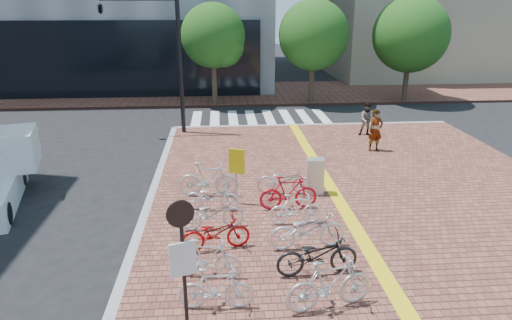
{
  "coord_description": "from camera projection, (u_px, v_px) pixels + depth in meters",
  "views": [
    {
      "loc": [
        -1.66,
        -10.36,
        6.13
      ],
      "look_at": [
        -0.57,
        3.41,
        1.3
      ],
      "focal_mm": 32.0,
      "sensor_mm": 36.0,
      "label": 1
    }
  ],
  "objects": [
    {
      "name": "ground",
      "position": [
        288.0,
        249.0,
        11.9
      ],
      "size": [
        120.0,
        120.0,
        0.0
      ],
      "primitive_type": "plane",
      "color": "black",
      "rests_on": "ground"
    },
    {
      "name": "kerb_north",
      "position": [
        312.0,
        126.0,
        23.39
      ],
      "size": [
        14.0,
        0.25,
        0.15
      ],
      "primitive_type": "cube",
      "color": "gray",
      "rests_on": "ground"
    },
    {
      "name": "far_sidewalk",
      "position": [
        244.0,
        93.0,
        31.64
      ],
      "size": [
        70.0,
        8.0,
        0.15
      ],
      "primitive_type": "cube",
      "color": "brown",
      "rests_on": "ground"
    },
    {
      "name": "crosswalk",
      "position": [
        260.0,
        118.0,
        25.11
      ],
      "size": [
        7.5,
        4.0,
        0.01
      ],
      "color": "silver",
      "rests_on": "ground"
    },
    {
      "name": "street_trees",
      "position": [
        331.0,
        37.0,
        27.35
      ],
      "size": [
        16.2,
        4.6,
        6.35
      ],
      "color": "#38281E",
      "rests_on": "far_sidewalk"
    },
    {
      "name": "bike_0",
      "position": [
        216.0,
        289.0,
        9.24
      ],
      "size": [
        1.58,
        0.52,
        0.94
      ],
      "primitive_type": "imported",
      "rotation": [
        0.0,
        0.0,
        1.52
      ],
      "color": "silver",
      "rests_on": "sidewalk"
    },
    {
      "name": "bike_1",
      "position": [
        207.0,
        259.0,
        10.29
      ],
      "size": [
        1.65,
        0.71,
        0.96
      ],
      "primitive_type": "imported",
      "rotation": [
        0.0,
        0.0,
        1.41
      ],
      "color": "silver",
      "rests_on": "sidewalk"
    },
    {
      "name": "bike_2",
      "position": [
        216.0,
        233.0,
        11.46
      ],
      "size": [
        1.84,
        0.93,
        0.92
      ],
      "primitive_type": "imported",
      "rotation": [
        0.0,
        0.0,
        1.76
      ],
      "color": "#A90C0C",
      "rests_on": "sidewalk"
    },
    {
      "name": "bike_3",
      "position": [
        212.0,
        213.0,
        12.54
      ],
      "size": [
        1.81,
        0.83,
        0.92
      ],
      "primitive_type": "imported",
      "rotation": [
        0.0,
        0.0,
        1.7
      ],
      "color": "silver",
      "rests_on": "sidewalk"
    },
    {
      "name": "bike_4",
      "position": [
        212.0,
        197.0,
        13.67
      ],
      "size": [
        1.72,
        0.81,
        0.87
      ],
      "primitive_type": "imported",
      "rotation": [
        0.0,
        0.0,
        1.42
      ],
      "color": "silver",
      "rests_on": "sidewalk"
    },
    {
      "name": "bike_5",
      "position": [
        208.0,
        179.0,
        14.59
      ],
      "size": [
        1.97,
        0.73,
        1.16
      ],
      "primitive_type": "imported",
      "rotation": [
        0.0,
        0.0,
        1.47
      ],
      "color": "silver",
      "rests_on": "sidewalk"
    },
    {
      "name": "bike_6",
      "position": [
        330.0,
        284.0,
        9.21
      ],
      "size": [
        1.95,
        0.9,
        1.13
      ],
      "primitive_type": "imported",
      "rotation": [
        0.0,
        0.0,
        1.77
      ],
      "color": "silver",
      "rests_on": "sidewalk"
    },
    {
      "name": "bike_7",
      "position": [
        317.0,
        255.0,
        10.41
      ],
      "size": [
        1.97,
        0.85,
        1.01
      ],
      "primitive_type": "imported",
      "rotation": [
        0.0,
        0.0,
        1.66
      ],
      "color": "black",
      "rests_on": "sidewalk"
    },
    {
      "name": "bike_8",
      "position": [
        308.0,
        229.0,
        11.52
      ],
      "size": [
        2.03,
        0.87,
        1.04
      ],
      "primitive_type": "imported",
      "rotation": [
        0.0,
        0.0,
        1.67
      ],
      "color": "silver",
      "rests_on": "sidewalk"
    },
    {
      "name": "bike_9",
      "position": [
        296.0,
        209.0,
        12.79
      ],
      "size": [
        1.56,
        0.5,
        0.92
      ],
      "primitive_type": "imported",
      "rotation": [
        0.0,
        0.0,
        1.61
      ],
      "color": "white",
      "rests_on": "sidewalk"
    },
    {
      "name": "bike_10",
      "position": [
        289.0,
        193.0,
        13.7
      ],
      "size": [
        1.79,
        0.61,
        1.06
      ],
      "primitive_type": "imported",
      "rotation": [
        0.0,
        0.0,
        1.63
      ],
      "color": "red",
      "rests_on": "sidewalk"
    },
    {
      "name": "bike_11",
      "position": [
        284.0,
        180.0,
        14.83
      ],
      "size": [
        1.84,
        0.86,
        0.93
      ],
      "primitive_type": "imported",
      "rotation": [
        0.0,
        0.0,
        1.43
      ],
      "color": "#BBBAC0",
      "rests_on": "sidewalk"
    },
    {
      "name": "pedestrian_a",
      "position": [
        376.0,
        130.0,
        18.99
      ],
      "size": [
        0.72,
        0.55,
        1.76
      ],
      "primitive_type": "imported",
      "rotation": [
        0.0,
        0.0,
        0.22
      ],
      "color": "gray",
      "rests_on": "sidewalk"
    },
    {
      "name": "pedestrian_b",
      "position": [
        367.0,
        119.0,
        21.18
      ],
      "size": [
        0.86,
        0.73,
        1.55
      ],
      "primitive_type": "imported",
      "rotation": [
        0.0,
        0.0,
        -0.21
      ],
      "color": "#47495A",
      "rests_on": "sidewalk"
    },
    {
      "name": "utility_box",
      "position": [
        315.0,
        176.0,
        14.8
      ],
      "size": [
        0.57,
        0.42,
        1.19
      ],
      "primitive_type": "cube",
      "rotation": [
        0.0,
        0.0,
        -0.05
      ],
      "color": "#B7B7BC",
      "rests_on": "sidewalk"
    },
    {
      "name": "yellow_sign",
      "position": [
        236.0,
        166.0,
        13.81
      ],
      "size": [
        0.48,
        0.18,
        1.79
      ],
      "color": "#B7B7BC",
      "rests_on": "sidewalk"
    },
    {
      "name": "notice_sign",
      "position": [
        183.0,
        251.0,
        8.19
      ],
      "size": [
        0.49,
        0.21,
        2.74
      ],
      "color": "black",
      "rests_on": "sidewalk"
    },
    {
      "name": "traffic_light_pole",
      "position": [
        144.0,
        33.0,
        20.36
      ],
      "size": [
        3.58,
        1.38,
        6.67
      ],
      "color": "black",
      "rests_on": "sidewalk"
    }
  ]
}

